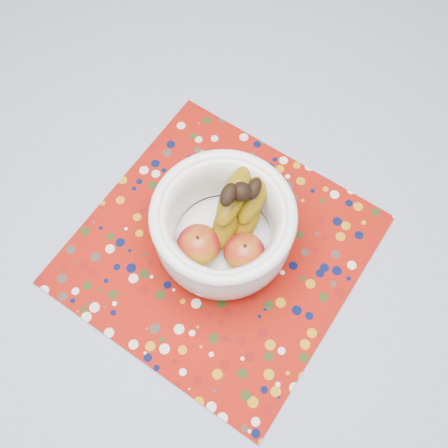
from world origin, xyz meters
name	(u,v)px	position (x,y,z in m)	size (l,w,h in m)	color
table	(212,246)	(0.00, 0.00, 0.67)	(1.20, 1.20, 0.75)	brown
tablecloth	(211,228)	(0.00, 0.00, 0.76)	(1.32, 1.32, 0.01)	slate
placemat	(219,249)	(0.02, -0.04, 0.76)	(0.43, 0.43, 0.00)	maroon
fruit_bowl	(227,225)	(0.03, -0.02, 0.84)	(0.22, 0.22, 0.17)	white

